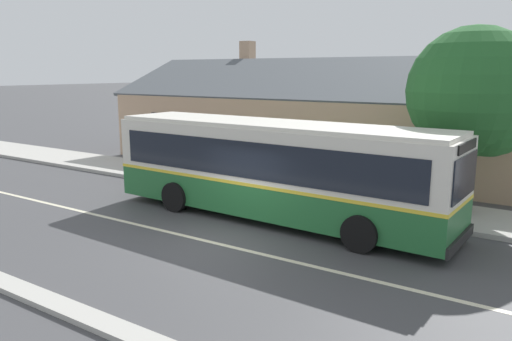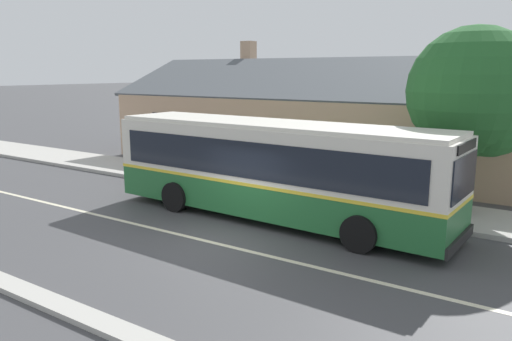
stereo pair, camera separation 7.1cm
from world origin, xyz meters
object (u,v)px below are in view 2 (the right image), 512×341
at_px(bench_by_building, 163,166).
at_px(street_tree_primary, 477,97).
at_px(bench_down_street, 245,173).
at_px(bike_rack, 135,155).
at_px(transit_bus, 274,167).

distance_m(bench_by_building, street_tree_primary, 12.80).
bearing_deg(bench_down_street, street_tree_primary, 3.91).
bearing_deg(bench_down_street, bike_rack, 178.15).
height_order(bench_by_building, street_tree_primary, street_tree_primary).
xyz_separation_m(bench_down_street, street_tree_primary, (8.41, 0.58, 3.28)).
relative_size(transit_bus, bike_rack, 9.93).
bearing_deg(bench_down_street, bench_by_building, -169.79).
distance_m(street_tree_primary, bike_rack, 15.38).
bearing_deg(bike_rack, bench_down_street, -1.85).
bearing_deg(bench_by_building, street_tree_primary, 5.92).
xyz_separation_m(bench_by_building, bike_rack, (-2.74, 0.92, 0.11)).
relative_size(bench_by_building, bike_rack, 1.51).
bearing_deg(bench_by_building, bench_down_street, 10.21).
distance_m(bench_by_building, bench_down_street, 3.96).
height_order(transit_bus, bench_down_street, transit_bus).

